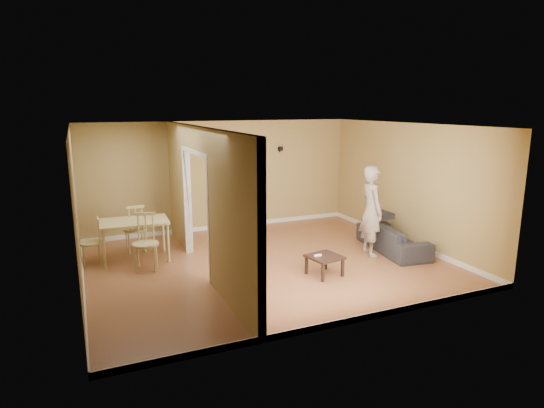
{
  "coord_description": "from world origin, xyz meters",
  "views": [
    {
      "loc": [
        -3.16,
        -7.62,
        2.95
      ],
      "look_at": [
        0.2,
        0.2,
        1.1
      ],
      "focal_mm": 30.0,
      "sensor_mm": 36.0,
      "label": 1
    }
  ],
  "objects_px": {
    "coffee_table": "(325,259)",
    "bookshelf": "(234,187)",
    "sofa": "(393,234)",
    "person": "(372,203)",
    "chair_near": "(145,242)",
    "chair_left": "(91,242)",
    "dining_table": "(134,224)",
    "chair_far": "(135,228)"
  },
  "relations": [
    {
      "from": "chair_near",
      "to": "chair_far",
      "type": "xyz_separation_m",
      "value": [
        -0.04,
        1.21,
        -0.02
      ]
    },
    {
      "from": "person",
      "to": "chair_left",
      "type": "height_order",
      "value": "person"
    },
    {
      "from": "person",
      "to": "dining_table",
      "type": "relative_size",
      "value": 1.69
    },
    {
      "from": "sofa",
      "to": "chair_left",
      "type": "bearing_deg",
      "value": 82.91
    },
    {
      "from": "coffee_table",
      "to": "chair_near",
      "type": "bearing_deg",
      "value": 151.81
    },
    {
      "from": "person",
      "to": "bookshelf",
      "type": "height_order",
      "value": "person"
    },
    {
      "from": "person",
      "to": "chair_left",
      "type": "distance_m",
      "value": 5.45
    },
    {
      "from": "chair_near",
      "to": "dining_table",
      "type": "bearing_deg",
      "value": 113.12
    },
    {
      "from": "sofa",
      "to": "bookshelf",
      "type": "bearing_deg",
      "value": 48.04
    },
    {
      "from": "sofa",
      "to": "coffee_table",
      "type": "bearing_deg",
      "value": 116.72
    },
    {
      "from": "chair_left",
      "to": "chair_far",
      "type": "relative_size",
      "value": 0.9
    },
    {
      "from": "coffee_table",
      "to": "chair_far",
      "type": "xyz_separation_m",
      "value": [
        -2.89,
        2.74,
        0.19
      ]
    },
    {
      "from": "coffee_table",
      "to": "chair_near",
      "type": "distance_m",
      "value": 3.24
    },
    {
      "from": "dining_table",
      "to": "chair_near",
      "type": "bearing_deg",
      "value": -81.31
    },
    {
      "from": "chair_left",
      "to": "chair_near",
      "type": "distance_m",
      "value": 1.15
    },
    {
      "from": "sofa",
      "to": "coffee_table",
      "type": "relative_size",
      "value": 3.52
    },
    {
      "from": "person",
      "to": "coffee_table",
      "type": "bearing_deg",
      "value": 123.48
    },
    {
      "from": "person",
      "to": "chair_near",
      "type": "distance_m",
      "value": 4.39
    },
    {
      "from": "dining_table",
      "to": "chair_near",
      "type": "xyz_separation_m",
      "value": [
        0.1,
        -0.66,
        -0.19
      ]
    },
    {
      "from": "bookshelf",
      "to": "chair_far",
      "type": "distance_m",
      "value": 2.64
    },
    {
      "from": "sofa",
      "to": "person",
      "type": "bearing_deg",
      "value": 100.89
    },
    {
      "from": "coffee_table",
      "to": "chair_left",
      "type": "bearing_deg",
      "value": 149.29
    },
    {
      "from": "chair_far",
      "to": "person",
      "type": "bearing_deg",
      "value": 150.69
    },
    {
      "from": "chair_near",
      "to": "chair_far",
      "type": "height_order",
      "value": "chair_near"
    },
    {
      "from": "person",
      "to": "bookshelf",
      "type": "xyz_separation_m",
      "value": [
        -1.87,
        2.95,
        -0.03
      ]
    },
    {
      "from": "person",
      "to": "chair_near",
      "type": "relative_size",
      "value": 2.04
    },
    {
      "from": "sofa",
      "to": "chair_far",
      "type": "bearing_deg",
      "value": 75.17
    },
    {
      "from": "chair_near",
      "to": "chair_left",
      "type": "bearing_deg",
      "value": 156.59
    },
    {
      "from": "chair_near",
      "to": "sofa",
      "type": "bearing_deg",
      "value": 4.49
    },
    {
      "from": "dining_table",
      "to": "bookshelf",
      "type": "bearing_deg",
      "value": 29.34
    },
    {
      "from": "coffee_table",
      "to": "dining_table",
      "type": "height_order",
      "value": "dining_table"
    },
    {
      "from": "person",
      "to": "coffee_table",
      "type": "height_order",
      "value": "person"
    },
    {
      "from": "sofa",
      "to": "bookshelf",
      "type": "relative_size",
      "value": 0.93
    },
    {
      "from": "coffee_table",
      "to": "chair_far",
      "type": "distance_m",
      "value": 3.99
    },
    {
      "from": "bookshelf",
      "to": "chair_near",
      "type": "bearing_deg",
      "value": -139.25
    },
    {
      "from": "person",
      "to": "dining_table",
      "type": "bearing_deg",
      "value": 79.43
    },
    {
      "from": "dining_table",
      "to": "chair_far",
      "type": "height_order",
      "value": "chair_far"
    },
    {
      "from": "chair_left",
      "to": "chair_far",
      "type": "xyz_separation_m",
      "value": [
        0.86,
        0.51,
        0.05
      ]
    },
    {
      "from": "bookshelf",
      "to": "coffee_table",
      "type": "distance_m",
      "value": 3.7
    },
    {
      "from": "person",
      "to": "chair_left",
      "type": "bearing_deg",
      "value": 81.86
    },
    {
      "from": "sofa",
      "to": "chair_near",
      "type": "bearing_deg",
      "value": 88.06
    },
    {
      "from": "coffee_table",
      "to": "bookshelf",
      "type": "bearing_deg",
      "value": 97.15
    }
  ]
}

